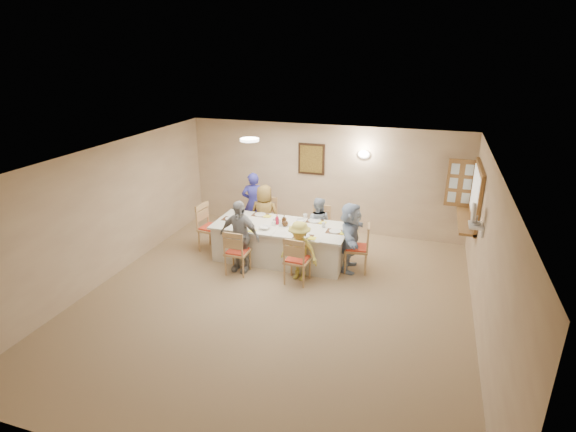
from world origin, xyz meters
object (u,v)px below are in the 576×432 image
(diner_back_right, at_px, (318,224))
(caregiver, at_px, (253,203))
(chair_left_end, at_px, (212,227))
(chair_back_right, at_px, (319,228))
(chair_front_right, at_px, (297,259))
(diner_front_left, at_px, (240,236))
(condiment_ketchup, at_px, (277,219))
(diner_right_end, at_px, (350,237))
(chair_front_left, at_px, (238,251))
(desk_fan, at_px, (475,217))
(chair_back_left, at_px, (267,221))
(chair_right_end, at_px, (356,247))
(diner_back_left, at_px, (265,215))
(serving_hatch, at_px, (476,195))
(dining_table, at_px, (281,242))
(diner_front_right, at_px, (299,251))

(diner_back_right, xyz_separation_m, caregiver, (-1.65, 0.47, 0.14))
(chair_left_end, bearing_deg, chair_back_right, -63.05)
(chair_left_end, bearing_deg, chair_front_right, -103.87)
(diner_front_left, distance_m, condiment_ketchup, 0.89)
(caregiver, bearing_deg, chair_front_right, 112.18)
(diner_back_right, height_order, diner_right_end, diner_right_end)
(chair_front_left, xyz_separation_m, caregiver, (-0.45, 1.95, 0.28))
(desk_fan, distance_m, chair_back_right, 3.39)
(desk_fan, xyz_separation_m, diner_right_end, (-2.10, 0.54, -0.86))
(caregiver, bearing_deg, chair_back_left, 124.07)
(chair_right_end, distance_m, caregiver, 2.85)
(desk_fan, relative_size, diner_back_left, 0.22)
(chair_left_end, xyz_separation_m, caregiver, (0.50, 1.15, 0.22))
(chair_front_right, bearing_deg, chair_right_end, -137.11)
(diner_back_left, bearing_deg, caregiver, -47.60)
(serving_hatch, height_order, desk_fan, serving_hatch)
(diner_back_left, xyz_separation_m, caregiver, (-0.45, 0.47, 0.06))
(serving_hatch, distance_m, dining_table, 3.88)
(diner_back_left, bearing_deg, diner_back_right, 178.64)
(chair_front_right, bearing_deg, chair_back_left, -50.34)
(desk_fan, height_order, diner_front_left, desk_fan)
(chair_front_left, distance_m, diner_right_end, 2.19)
(diner_front_right, distance_m, diner_right_end, 1.07)
(serving_hatch, relative_size, desk_fan, 5.00)
(chair_back_right, height_order, caregiver, caregiver)
(desk_fan, xyz_separation_m, chair_front_right, (-2.92, -0.26, -1.08))
(desk_fan, bearing_deg, diner_back_left, 163.54)
(serving_hatch, distance_m, desk_fan, 1.36)
(chair_back_right, height_order, diner_front_right, diner_front_right)
(desk_fan, bearing_deg, chair_back_left, 162.01)
(dining_table, bearing_deg, diner_front_right, -48.58)
(dining_table, bearing_deg, diner_right_end, 0.00)
(chair_back_left, bearing_deg, chair_front_left, -100.14)
(diner_right_end, xyz_separation_m, caregiver, (-2.47, 1.15, 0.04))
(chair_left_end, bearing_deg, diner_front_left, -119.05)
(diner_front_right, bearing_deg, diner_front_left, -168.66)
(diner_back_left, relative_size, diner_right_end, 0.97)
(diner_front_left, bearing_deg, diner_right_end, 24.79)
(chair_front_right, xyz_separation_m, diner_front_left, (-1.20, 0.12, 0.25))
(diner_front_right, height_order, condiment_ketchup, diner_front_right)
(dining_table, bearing_deg, desk_fan, -8.68)
(chair_right_end, height_order, diner_front_right, diner_front_right)
(chair_left_end, xyz_separation_m, condiment_ketchup, (1.47, 0.03, 0.35))
(chair_front_left, bearing_deg, chair_back_left, -90.77)
(chair_back_right, relative_size, caregiver, 0.64)
(desk_fan, distance_m, diner_back_left, 4.39)
(chair_back_right, xyz_separation_m, chair_right_end, (0.95, -0.80, 0.02))
(serving_hatch, bearing_deg, diner_right_end, -159.82)
(chair_right_end, relative_size, diner_front_right, 0.84)
(chair_back_left, relative_size, diner_right_end, 0.71)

